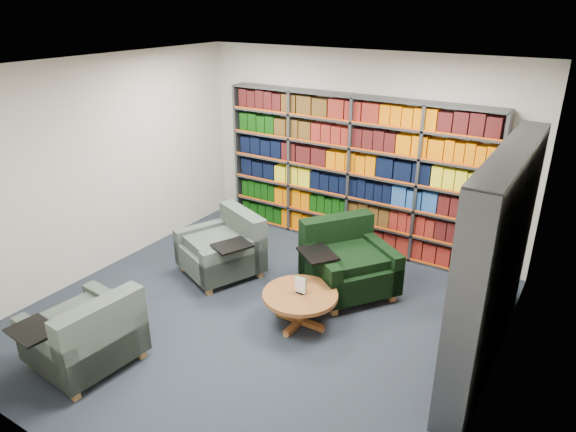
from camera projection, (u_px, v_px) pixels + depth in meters
The scene contains 7 objects.
room_shell at pixel (258, 204), 5.46m from camera, with size 5.02×5.02×2.82m.
bookshelf_back at pixel (352, 173), 7.40m from camera, with size 4.00×0.28×2.20m.
bookshelf_right at pixel (496, 262), 4.90m from camera, with size 0.28×2.50×2.20m.
chair_teal_left at pixel (226, 250), 6.84m from camera, with size 1.23×1.20×0.83m.
chair_green_right at pixel (345, 263), 6.44m from camera, with size 1.35×1.37×0.88m.
chair_teal_front at pixel (88, 338), 5.05m from camera, with size 0.99×1.12×0.83m.
coffee_table at pixel (300, 299), 5.73m from camera, with size 0.85×0.85×0.59m.
Camera 1 is at (2.96, -4.14, 3.41)m, focal length 32.00 mm.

